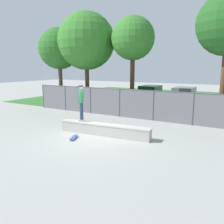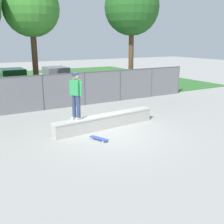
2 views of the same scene
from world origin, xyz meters
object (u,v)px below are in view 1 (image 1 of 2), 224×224
object	(u,v)px
skateboarder	(81,101)
car_silver	(184,97)
tree_mid	(133,39)
tree_near_left	(59,49)
concrete_ledge	(104,130)
skateboard	(74,137)
car_green	(150,95)
tree_near_right	(86,41)

from	to	relation	value
skateboarder	car_silver	world-z (taller)	skateboarder
tree_mid	car_silver	world-z (taller)	tree_mid
skateboarder	tree_near_left	distance (m)	8.84
tree_near_left	car_silver	distance (m)	11.08
tree_mid	concrete_ledge	bearing A→B (deg)	-77.74
tree_near_left	skateboard	bearing A→B (deg)	-44.35
skateboarder	tree_near_left	bearing A→B (deg)	139.44
skateboard	car_green	xyz separation A→B (m)	(-0.81, 11.94, 0.77)
skateboard	tree_near_right	bearing A→B (deg)	121.27
skateboarder	skateboard	xyz separation A→B (m)	(0.40, -1.15, -1.54)
concrete_ledge	tree_near_left	distance (m)	10.30
tree_mid	tree_near_left	bearing A→B (deg)	-174.19
car_silver	tree_mid	bearing A→B (deg)	-120.93
concrete_ledge	car_green	xyz separation A→B (m)	(-1.74, 10.75, 0.54)
car_green	tree_near_left	bearing A→B (deg)	-137.10
tree_near_left	car_silver	xyz separation A→B (m)	(8.99, 5.13, -3.96)
tree_near_left	car_green	size ratio (longest dim) A/B	1.54
car_silver	tree_near_left	bearing A→B (deg)	-150.26
tree_near_right	car_silver	size ratio (longest dim) A/B	1.77
skateboarder	tree_near_right	world-z (taller)	tree_near_right
tree_mid	car_green	world-z (taller)	tree_mid
concrete_ledge	tree_mid	xyz separation A→B (m)	(-1.29, 5.96, 4.98)
skateboard	car_green	distance (m)	12.00
skateboarder	tree_near_left	xyz separation A→B (m)	(-6.26, 5.36, 3.18)
concrete_ledge	skateboarder	world-z (taller)	skateboarder
concrete_ledge	car_silver	xyz separation A→B (m)	(1.40, 10.45, 0.54)
tree_near_right	tree_mid	world-z (taller)	tree_near_right
tree_near_right	car_green	size ratio (longest dim) A/B	1.77
concrete_ledge	car_green	world-z (taller)	car_green
concrete_ledge	tree_near_right	xyz separation A→B (m)	(-5.05, 5.59, 4.98)
skateboarder	tree_near_right	bearing A→B (deg)	123.46
skateboarder	tree_mid	xyz separation A→B (m)	(0.03, 6.00, 3.66)
tree_near_left	tree_mid	bearing A→B (deg)	5.81
skateboard	car_silver	distance (m)	11.90
tree_near_left	car_silver	world-z (taller)	tree_near_left
concrete_ledge	tree_near_left	size ratio (longest dim) A/B	0.74
tree_near_left	car_silver	bearing A→B (deg)	29.74
skateboard	tree_mid	size ratio (longest dim) A/B	0.12
car_silver	car_green	bearing A→B (deg)	174.53
concrete_ledge	skateboarder	xyz separation A→B (m)	(-1.33, -0.04, 1.32)
skateboard	tree_near_right	world-z (taller)	tree_near_right
skateboard	tree_near_right	size ratio (longest dim) A/B	0.11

